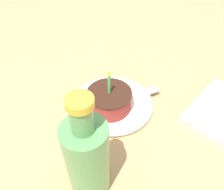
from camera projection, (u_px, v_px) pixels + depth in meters
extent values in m
cube|color=tan|center=(120.00, 110.00, 0.61)|extent=(2.40, 2.40, 0.04)
cylinder|color=white|center=(112.00, 104.00, 0.59)|extent=(0.21, 0.21, 0.01)
cylinder|color=white|center=(112.00, 103.00, 0.59)|extent=(0.22, 0.22, 0.01)
cylinder|color=#99332D|center=(109.00, 100.00, 0.55)|extent=(0.11, 0.11, 0.05)
cylinder|color=#381E14|center=(109.00, 93.00, 0.54)|extent=(0.11, 0.11, 0.01)
cylinder|color=#4CBF66|center=(109.00, 84.00, 0.52)|extent=(0.01, 0.01, 0.05)
cone|color=yellow|center=(109.00, 73.00, 0.49)|extent=(0.01, 0.01, 0.01)
cube|color=#B2B2B7|center=(120.00, 101.00, 0.58)|extent=(0.07, 0.14, 0.00)
cube|color=#B2B2B7|center=(151.00, 91.00, 0.61)|extent=(0.04, 0.05, 0.00)
cylinder|color=#599959|center=(88.00, 161.00, 0.37)|extent=(0.08, 0.08, 0.17)
cylinder|color=#599959|center=(82.00, 118.00, 0.30)|extent=(0.03, 0.03, 0.05)
cylinder|color=gold|center=(79.00, 102.00, 0.28)|extent=(0.04, 0.04, 0.01)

